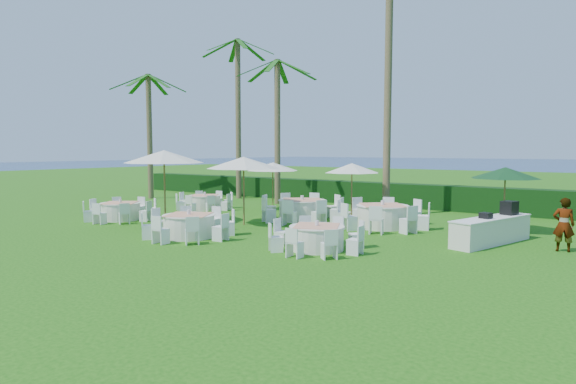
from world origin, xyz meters
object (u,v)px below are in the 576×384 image
(umbrella_b, at_px, (244,163))
(umbrella_d, at_px, (352,168))
(umbrella_green, at_px, (505,173))
(banquet_table_c, at_px, (317,237))
(buffet_table, at_px, (492,230))
(staff_person, at_px, (564,225))
(banquet_table_f, at_px, (382,216))
(banquet_table_e, at_px, (302,209))
(banquet_table_b, at_px, (189,225))
(umbrella_a, at_px, (164,157))
(umbrella_c, at_px, (273,167))
(banquet_table_d, at_px, (205,202))
(banquet_table_a, at_px, (121,211))

(umbrella_b, xyz_separation_m, umbrella_d, (2.52, 4.11, -0.28))
(umbrella_d, relative_size, umbrella_green, 1.00)
(banquet_table_c, height_order, umbrella_b, umbrella_b)
(buffet_table, bearing_deg, banquet_table_c, -134.65)
(staff_person, bearing_deg, umbrella_d, -28.23)
(banquet_table_f, height_order, umbrella_green, umbrella_green)
(banquet_table_c, distance_m, banquet_table_e, 5.98)
(umbrella_b, relative_size, buffet_table, 0.79)
(banquet_table_e, bearing_deg, umbrella_d, 51.50)
(umbrella_d, height_order, umbrella_green, umbrella_d)
(banquet_table_b, distance_m, umbrella_a, 4.09)
(banquet_table_c, relative_size, banquet_table_f, 0.83)
(banquet_table_b, relative_size, banquet_table_f, 0.90)
(banquet_table_c, bearing_deg, umbrella_c, 135.45)
(umbrella_d, distance_m, staff_person, 8.68)
(umbrella_green, bearing_deg, umbrella_d, 179.56)
(banquet_table_f, relative_size, staff_person, 2.18)
(umbrella_b, relative_size, umbrella_d, 1.21)
(banquet_table_d, relative_size, banquet_table_e, 0.81)
(banquet_table_d, height_order, umbrella_green, umbrella_green)
(banquet_table_c, relative_size, umbrella_green, 1.21)
(banquet_table_c, height_order, umbrella_c, umbrella_c)
(umbrella_c, bearing_deg, banquet_table_e, -32.27)
(umbrella_b, bearing_deg, buffet_table, 10.73)
(banquet_table_b, distance_m, umbrella_d, 7.75)
(banquet_table_d, xyz_separation_m, staff_person, (15.57, -1.03, 0.41))
(banquet_table_d, distance_m, umbrella_a, 5.19)
(banquet_table_b, height_order, umbrella_a, umbrella_a)
(umbrella_c, bearing_deg, umbrella_b, -66.48)
(umbrella_c, bearing_deg, buffet_table, -13.73)
(banquet_table_d, bearing_deg, umbrella_a, -63.91)
(banquet_table_b, bearing_deg, banquet_table_a, 168.40)
(banquet_table_d, bearing_deg, umbrella_d, 11.26)
(banquet_table_f, xyz_separation_m, buffet_table, (4.11, -0.90, -0.01))
(banquet_table_a, relative_size, banquet_table_e, 0.83)
(umbrella_d, bearing_deg, banquet_table_d, -168.74)
(banquet_table_f, bearing_deg, banquet_table_d, 179.51)
(umbrella_d, bearing_deg, umbrella_b, -121.53)
(banquet_table_f, distance_m, buffet_table, 4.20)
(banquet_table_d, bearing_deg, umbrella_green, 6.02)
(umbrella_b, distance_m, umbrella_green, 9.53)
(banquet_table_e, xyz_separation_m, umbrella_d, (1.38, 1.74, 1.69))
(banquet_table_b, bearing_deg, banquet_table_e, 80.74)
(umbrella_green, relative_size, buffet_table, 0.65)
(umbrella_green, bearing_deg, umbrella_c, 178.92)
(banquet_table_e, relative_size, banquet_table_f, 1.01)
(banquet_table_a, distance_m, umbrella_c, 7.25)
(banquet_table_c, distance_m, banquet_table_f, 4.89)
(umbrella_a, height_order, umbrella_d, umbrella_a)
(banquet_table_a, xyz_separation_m, banquet_table_e, (6.22, 4.36, 0.07))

